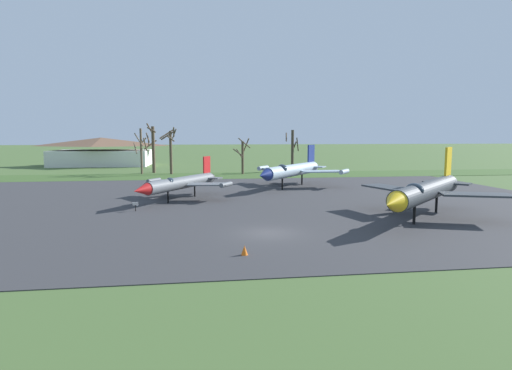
% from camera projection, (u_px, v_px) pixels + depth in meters
% --- Properties ---
extents(ground_plane, '(600.00, 600.00, 0.00)m').
position_uv_depth(ground_plane, '(268.00, 234.00, 31.02)').
color(ground_plane, '#425B2D').
extents(asphalt_apron, '(71.85, 48.69, 0.05)m').
position_uv_depth(asphalt_apron, '(246.00, 202.00, 45.38)').
color(asphalt_apron, '#333335').
rests_on(asphalt_apron, ground).
extents(grass_verge_strip, '(131.85, 12.00, 0.06)m').
position_uv_depth(grass_verge_strip, '(227.00, 176.00, 75.21)').
color(grass_verge_strip, '#375324').
rests_on(grass_verge_strip, ground).
extents(jet_fighter_front_left, '(10.47, 13.09, 4.69)m').
position_uv_depth(jet_fighter_front_left, '(180.00, 183.00, 46.51)').
color(jet_fighter_front_left, '#565B60').
rests_on(jet_fighter_front_left, ground).
extents(info_placard_front_left, '(0.54, 0.21, 0.93)m').
position_uv_depth(info_placard_front_left, '(135.00, 206.00, 39.90)').
color(info_placard_front_left, black).
rests_on(info_placard_front_left, ground).
extents(jet_fighter_front_right, '(14.21, 13.87, 6.11)m').
position_uv_depth(jet_fighter_front_right, '(426.00, 191.00, 35.99)').
color(jet_fighter_front_right, '#33383D').
rests_on(jet_fighter_front_right, ground).
extents(jet_fighter_rear_center, '(14.36, 15.38, 5.84)m').
position_uv_depth(jet_fighter_rear_center, '(292.00, 170.00, 57.97)').
color(jet_fighter_rear_center, '#8EA3B2').
rests_on(jet_fighter_rear_center, ground).
extents(bare_tree_far_left, '(2.56, 2.54, 8.53)m').
position_uv_depth(bare_tree_far_left, '(141.00, 150.00, 77.42)').
color(bare_tree_far_left, brown).
rests_on(bare_tree_far_left, ground).
extents(bare_tree_left_of_center, '(2.55, 3.29, 9.59)m').
position_uv_depth(bare_tree_left_of_center, '(153.00, 147.00, 80.68)').
color(bare_tree_left_of_center, brown).
rests_on(bare_tree_left_of_center, ground).
extents(bare_tree_center, '(3.29, 2.97, 8.78)m').
position_uv_depth(bare_tree_center, '(171.00, 148.00, 77.48)').
color(bare_tree_center, brown).
rests_on(bare_tree_center, ground).
extents(bare_tree_right_of_center, '(3.20, 3.08, 6.83)m').
position_uv_depth(bare_tree_right_of_center, '(243.00, 155.00, 77.53)').
color(bare_tree_right_of_center, brown).
rests_on(bare_tree_right_of_center, ground).
extents(bare_tree_far_right, '(3.11, 3.05, 8.33)m').
position_uv_depth(bare_tree_far_right, '(292.00, 149.00, 84.11)').
color(bare_tree_far_right, '#42382D').
rests_on(bare_tree_far_right, ground).
extents(visitor_building, '(23.66, 13.27, 6.72)m').
position_uv_depth(visitor_building, '(102.00, 152.00, 99.64)').
color(visitor_building, silver).
rests_on(visitor_building, ground).
extents(traffic_cone, '(0.45, 0.45, 0.64)m').
position_uv_depth(traffic_cone, '(244.00, 251.00, 25.31)').
color(traffic_cone, orange).
rests_on(traffic_cone, ground).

